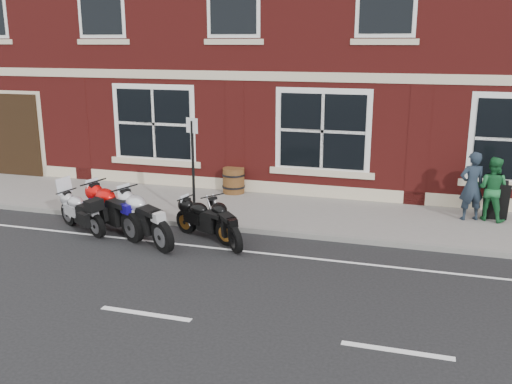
% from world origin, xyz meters
% --- Properties ---
extents(ground, '(80.00, 80.00, 0.00)m').
position_xyz_m(ground, '(0.00, 0.00, 0.00)').
color(ground, black).
rests_on(ground, ground).
extents(sidewalk, '(30.00, 3.00, 0.12)m').
position_xyz_m(sidewalk, '(0.00, 3.00, 0.06)').
color(sidewalk, slate).
rests_on(sidewalk, ground).
extents(kerb, '(30.00, 0.16, 0.12)m').
position_xyz_m(kerb, '(0.00, 1.42, 0.06)').
color(kerb, slate).
rests_on(kerb, ground).
extents(moto_touring_silver, '(1.68, 0.96, 1.21)m').
position_xyz_m(moto_touring_silver, '(-3.40, 0.43, 0.49)').
color(moto_touring_silver, black).
rests_on(moto_touring_silver, ground).
extents(moto_sport_red, '(2.08, 1.29, 1.05)m').
position_xyz_m(moto_sport_red, '(-2.59, 0.49, 0.60)').
color(moto_sport_red, black).
rests_on(moto_sport_red, ground).
extents(moto_sport_black, '(1.73, 0.85, 0.83)m').
position_xyz_m(moto_sport_black, '(-0.42, 0.73, 0.48)').
color(moto_sport_black, black).
rests_on(moto_sport_black, ground).
extents(moto_sport_silver, '(2.00, 1.43, 1.04)m').
position_xyz_m(moto_sport_silver, '(-1.64, 0.16, 0.60)').
color(moto_sport_silver, black).
rests_on(moto_sport_silver, ground).
extents(moto_naked_black, '(1.33, 1.57, 0.87)m').
position_xyz_m(moto_naked_black, '(0.07, 0.64, 0.50)').
color(moto_naked_black, black).
rests_on(moto_naked_black, ground).
extents(pedestrian_left, '(0.72, 0.60, 1.67)m').
position_xyz_m(pedestrian_left, '(5.31, 3.54, 0.96)').
color(pedestrian_left, '#1C2632').
rests_on(pedestrian_left, sidewalk).
extents(pedestrian_right, '(0.92, 0.83, 1.55)m').
position_xyz_m(pedestrian_right, '(5.79, 3.65, 0.90)').
color(pedestrian_right, '#1C6431').
rests_on(pedestrian_right, sidewalk).
extents(a_board_sign, '(0.57, 0.39, 0.93)m').
position_xyz_m(a_board_sign, '(5.92, 3.77, 0.58)').
color(a_board_sign, black).
rests_on(a_board_sign, sidewalk).
extents(barrel_planter, '(0.65, 0.65, 0.72)m').
position_xyz_m(barrel_planter, '(-0.97, 4.30, 0.48)').
color(barrel_planter, '#462F12').
rests_on(barrel_planter, sidewalk).
extents(parking_sign, '(0.33, 0.15, 2.48)m').
position_xyz_m(parking_sign, '(-1.03, 1.55, 1.55)').
color(parking_sign, black).
rests_on(parking_sign, sidewalk).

